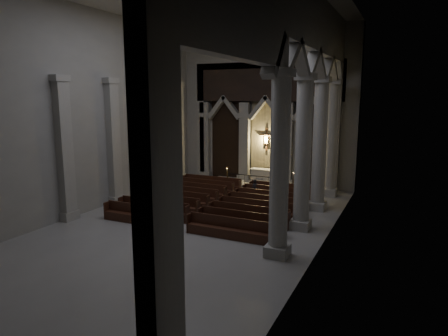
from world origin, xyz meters
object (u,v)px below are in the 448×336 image
(candle_stand_left, at_px, (227,181))
(worshipper, at_px, (255,189))
(altar, at_px, (263,175))
(candle_stand_right, at_px, (293,186))
(altar_rail, at_px, (256,180))
(pews, at_px, (219,204))

(candle_stand_left, distance_m, worshipper, 4.67)
(altar, distance_m, worshipper, 5.01)
(altar, bearing_deg, candle_stand_right, -25.94)
(candle_stand_left, relative_size, candle_stand_right, 1.00)
(altar, xyz_separation_m, altar_rail, (0.02, -1.64, -0.03))
(candle_stand_right, relative_size, pews, 0.14)
(altar, xyz_separation_m, pews, (0.02, -8.17, -0.33))
(pews, bearing_deg, altar_rail, 90.00)
(candle_stand_right, xyz_separation_m, worshipper, (-1.67, -3.51, 0.31))
(altar_rail, height_order, candle_stand_left, candle_stand_left)
(altar_rail, distance_m, worshipper, 3.43)
(candle_stand_right, xyz_separation_m, pews, (-2.80, -6.79, -0.04))
(candle_stand_left, xyz_separation_m, pews, (2.37, -6.36, -0.04))
(candle_stand_right, bearing_deg, candle_stand_left, -175.25)
(altar, xyz_separation_m, worshipper, (1.15, -4.88, 0.01))
(candle_stand_right, bearing_deg, altar_rail, -174.51)
(worshipper, bearing_deg, pews, -123.42)
(altar_rail, bearing_deg, pews, -90.00)
(altar_rail, xyz_separation_m, candle_stand_left, (-2.37, -0.16, -0.26))
(candle_stand_right, relative_size, worshipper, 1.01)
(altar, height_order, pews, altar)
(altar, xyz_separation_m, candle_stand_left, (-2.35, -1.80, -0.29))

